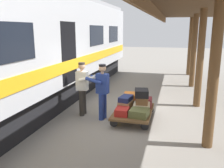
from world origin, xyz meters
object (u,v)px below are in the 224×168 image
object	(u,v)px
train_car	(28,49)
porter_in_overalls	(102,90)
suitcase_black_hardshell	(142,93)
luggage_cart	(133,112)
suitcase_cream_canvas	(142,107)
suitcase_brown_leather	(142,100)
suitcase_olive_duffel	(139,113)
suitcase_orange_carryall	(130,96)
suitcase_tan_vintage	(125,105)
suitcase_maroon_trunk	(144,102)
suitcase_red_plastic	(122,112)
porter_by_door	(83,87)
suitcase_teal_softside	(128,102)
suitcase_navy_fabric	(126,98)

from	to	relation	value
train_car	porter_in_overalls	bearing A→B (deg)	170.16
train_car	suitcase_black_hardshell	xyz separation A→B (m)	(-3.93, 0.31, -1.20)
train_car	luggage_cart	size ratio (longest dim) A/B	9.40
suitcase_cream_canvas	suitcase_black_hardshell	size ratio (longest dim) A/B	1.07
train_car	porter_in_overalls	xyz separation A→B (m)	(-2.74, 0.48, -1.14)
suitcase_cream_canvas	suitcase_brown_leather	xyz separation A→B (m)	(-0.01, 0.04, 0.23)
train_car	luggage_cart	bearing A→B (deg)	175.46
suitcase_olive_duffel	suitcase_orange_carryall	xyz separation A→B (m)	(0.46, -0.96, 0.20)
suitcase_tan_vintage	suitcase_olive_duffel	bearing A→B (deg)	135.49
suitcase_black_hardshell	porter_in_overalls	world-z (taller)	porter_in_overalls
suitcase_maroon_trunk	porter_in_overalls	world-z (taller)	porter_in_overalls
suitcase_red_plastic	suitcase_orange_carryall	size ratio (longest dim) A/B	0.90
porter_by_door	suitcase_olive_duffel	bearing A→B (deg)	164.84
suitcase_teal_softside	suitcase_red_plastic	bearing A→B (deg)	90.00
suitcase_red_plastic	suitcase_black_hardshell	bearing A→B (deg)	-135.80
suitcase_teal_softside	suitcase_brown_leather	xyz separation A→B (m)	(-0.51, 0.52, 0.23)
luggage_cart	suitcase_tan_vintage	xyz separation A→B (m)	(0.25, 0.00, 0.18)
suitcase_olive_duffel	porter_by_door	xyz separation A→B (m)	(1.89, -0.51, 0.52)
suitcase_teal_softside	suitcase_black_hardshell	xyz separation A→B (m)	(-0.49, 0.50, 0.45)
train_car	porter_in_overalls	world-z (taller)	train_car
suitcase_black_hardshell	suitcase_maroon_trunk	bearing A→B (deg)	-91.22
suitcase_cream_canvas	suitcase_maroon_trunk	xyz separation A→B (m)	(-0.00, -0.49, 0.02)
suitcase_maroon_trunk	porter_by_door	bearing A→B (deg)	13.84
train_car	suitcase_maroon_trunk	distance (m)	4.27
train_car	suitcase_red_plastic	xyz separation A→B (m)	(-3.44, 0.78, -1.66)
suitcase_teal_softside	porter_in_overalls	distance (m)	1.10
suitcase_red_plastic	porter_in_overalls	size ratio (longest dim) A/B	0.27
luggage_cart	porter_by_door	bearing A→B (deg)	-0.81
suitcase_olive_duffel	suitcase_maroon_trunk	xyz separation A→B (m)	(-0.00, -0.98, 0.03)
suitcase_black_hardshell	porter_by_door	world-z (taller)	porter_by_door
suitcase_tan_vintage	suitcase_olive_duffel	xyz separation A→B (m)	(-0.50, 0.49, -0.03)
suitcase_black_hardshell	suitcase_orange_carryall	bearing A→B (deg)	-47.40
suitcase_teal_softside	suitcase_tan_vintage	bearing A→B (deg)	90.00
suitcase_red_plastic	suitcase_navy_fabric	xyz separation A→B (m)	(-0.01, -0.49, 0.25)
suitcase_maroon_trunk	suitcase_red_plastic	xyz separation A→B (m)	(0.50, 0.98, -0.03)
suitcase_orange_carryall	suitcase_cream_canvas	bearing A→B (deg)	134.23
suitcase_teal_softside	train_car	bearing A→B (deg)	3.26
luggage_cart	suitcase_tan_vintage	world-z (taller)	suitcase_tan_vintage
suitcase_olive_duffel	suitcase_black_hardshell	world-z (taller)	suitcase_black_hardshell
suitcase_maroon_trunk	porter_in_overalls	distance (m)	1.46
suitcase_orange_carryall	suitcase_red_plastic	bearing A→B (deg)	87.66
suitcase_tan_vintage	suitcase_brown_leather	world-z (taller)	suitcase_brown_leather
suitcase_cream_canvas	suitcase_brown_leather	bearing A→B (deg)	112.66
suitcase_brown_leather	suitcase_black_hardshell	size ratio (longest dim) A/B	0.77
suitcase_olive_duffel	suitcase_navy_fabric	world-z (taller)	suitcase_navy_fabric
suitcase_olive_duffel	suitcase_black_hardshell	size ratio (longest dim) A/B	1.04
suitcase_orange_carryall	suitcase_black_hardshell	bearing A→B (deg)	132.60
suitcase_tan_vintage	suitcase_maroon_trunk	world-z (taller)	suitcase_tan_vintage
suitcase_red_plastic	suitcase_teal_softside	size ratio (longest dim) A/B	0.96
suitcase_teal_softside	porter_by_door	bearing A→B (deg)	18.48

